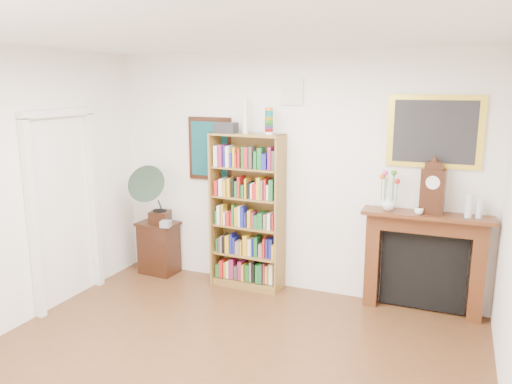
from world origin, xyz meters
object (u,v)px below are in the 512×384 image
at_px(bottle_left, 469,206).
at_px(bottle_right, 479,208).
at_px(teacup, 419,211).
at_px(flower_vase, 388,203).
at_px(gramophone, 153,191).
at_px(side_cabinet, 159,248).
at_px(cd_stack, 166,224).
at_px(fireplace, 424,254).
at_px(mantel_clock, 433,189).
at_px(bookshelf, 247,203).

height_order(bottle_left, bottle_right, bottle_left).
bearing_deg(teacup, flower_vase, 167.90).
relative_size(gramophone, teacup, 8.45).
xyz_separation_m(bottle_left, bottle_right, (0.10, 0.02, -0.02)).
relative_size(side_cabinet, gramophone, 0.88).
xyz_separation_m(gramophone, cd_stack, (0.20, -0.04, -0.40)).
height_order(gramophone, bottle_right, gramophone).
distance_m(flower_vase, bottle_left, 0.79).
xyz_separation_m(fireplace, mantel_clock, (0.04, -0.06, 0.72)).
bearing_deg(teacup, cd_stack, -177.63).
relative_size(bookshelf, bottle_left, 8.98).
height_order(flower_vase, bottle_right, bottle_right).
xyz_separation_m(gramophone, bottle_right, (3.75, 0.15, 0.09)).
distance_m(bookshelf, bottle_right, 2.53).
relative_size(fireplace, flower_vase, 8.27).
relative_size(teacup, bottle_left, 0.38).
height_order(fireplace, mantel_clock, mantel_clock).
relative_size(cd_stack, bottle_left, 0.50).
bearing_deg(cd_stack, mantel_clock, 3.55).
distance_m(mantel_clock, bottle_left, 0.38).
bearing_deg(cd_stack, fireplace, 4.65).
bearing_deg(fireplace, side_cabinet, -178.66).
distance_m(bookshelf, gramophone, 1.24).
bearing_deg(teacup, bottle_left, 6.50).
height_order(side_cabinet, gramophone, gramophone).
relative_size(side_cabinet, bottle_left, 2.85).
bearing_deg(bottle_left, flower_vase, 178.92).
bearing_deg(bookshelf, bottle_right, 3.54).
relative_size(side_cabinet, cd_stack, 5.69).
height_order(side_cabinet, fireplace, fireplace).
distance_m(gramophone, bottle_left, 3.66).
distance_m(teacup, bottle_right, 0.58).
bearing_deg(side_cabinet, cd_stack, -30.09).
relative_size(side_cabinet, flower_vase, 4.28).
bearing_deg(mantel_clock, gramophone, -171.76).
distance_m(fireplace, bottle_right, 0.75).
xyz_separation_m(bookshelf, side_cabinet, (-1.25, -0.03, -0.70)).
height_order(gramophone, bottle_left, gramophone).
xyz_separation_m(side_cabinet, bottle_right, (3.77, 0.05, 0.87)).
bearing_deg(bottle_left, cd_stack, -177.07).
bearing_deg(bottle_right, mantel_clock, -179.24).
xyz_separation_m(mantel_clock, teacup, (-0.12, -0.07, -0.23)).
bearing_deg(teacup, bookshelf, 178.57).
distance_m(bookshelf, cd_stack, 1.10).
height_order(side_cabinet, cd_stack, cd_stack).
xyz_separation_m(bookshelf, mantel_clock, (2.07, 0.02, 0.33)).
height_order(flower_vase, bottle_left, bottle_left).
bearing_deg(side_cabinet, mantel_clock, 5.17).
bearing_deg(fireplace, bottle_left, -10.88).
height_order(bookshelf, gramophone, bookshelf).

